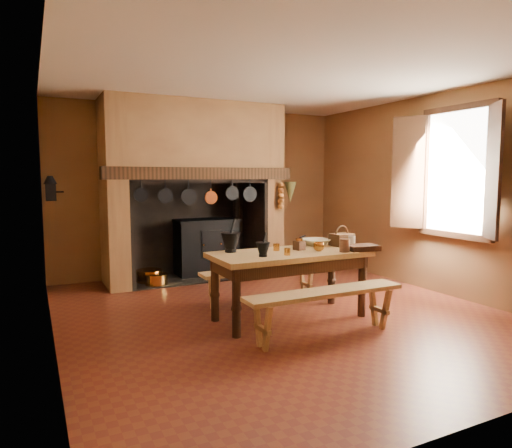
% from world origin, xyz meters
% --- Properties ---
extents(floor, '(5.50, 5.50, 0.00)m').
position_xyz_m(floor, '(0.00, 0.00, 0.00)').
color(floor, '#5F2916').
rests_on(floor, ground).
extents(ceiling, '(5.50, 5.50, 0.00)m').
position_xyz_m(ceiling, '(0.00, 0.00, 2.80)').
color(ceiling, silver).
rests_on(ceiling, back_wall).
extents(back_wall, '(5.00, 0.02, 2.80)m').
position_xyz_m(back_wall, '(0.00, 2.75, 1.40)').
color(back_wall, olive).
rests_on(back_wall, floor).
extents(wall_left, '(0.02, 5.50, 2.80)m').
position_xyz_m(wall_left, '(-2.50, 0.00, 1.40)').
color(wall_left, olive).
rests_on(wall_left, floor).
extents(wall_right, '(0.02, 5.50, 2.80)m').
position_xyz_m(wall_right, '(2.50, 0.00, 1.40)').
color(wall_right, olive).
rests_on(wall_right, floor).
extents(wall_front, '(5.00, 0.02, 2.80)m').
position_xyz_m(wall_front, '(0.00, -2.75, 1.40)').
color(wall_front, olive).
rests_on(wall_front, floor).
extents(chimney_breast, '(2.95, 0.96, 2.80)m').
position_xyz_m(chimney_breast, '(-0.30, 2.31, 1.81)').
color(chimney_breast, olive).
rests_on(chimney_breast, floor).
extents(iron_range, '(1.12, 0.55, 1.60)m').
position_xyz_m(iron_range, '(-0.04, 2.45, 0.48)').
color(iron_range, black).
rests_on(iron_range, floor).
extents(hearth_pans, '(0.51, 0.62, 0.20)m').
position_xyz_m(hearth_pans, '(-1.05, 2.22, 0.09)').
color(hearth_pans, '#BB772B').
rests_on(hearth_pans, floor).
extents(hanging_pans, '(1.92, 0.29, 0.27)m').
position_xyz_m(hanging_pans, '(-0.34, 1.81, 1.36)').
color(hanging_pans, black).
rests_on(hanging_pans, chimney_breast).
extents(onion_string, '(0.12, 0.10, 0.46)m').
position_xyz_m(onion_string, '(1.00, 1.79, 1.33)').
color(onion_string, '#98611C').
rests_on(onion_string, chimney_breast).
extents(herb_bunch, '(0.20, 0.20, 0.35)m').
position_xyz_m(herb_bunch, '(1.18, 1.79, 1.38)').
color(herb_bunch, brown).
rests_on(herb_bunch, chimney_breast).
extents(window, '(0.39, 1.75, 1.76)m').
position_xyz_m(window, '(2.35, -0.40, 1.70)').
color(window, white).
rests_on(window, wall_right).
extents(wall_coffee_mill, '(0.23, 0.16, 0.31)m').
position_xyz_m(wall_coffee_mill, '(-2.42, 1.55, 1.52)').
color(wall_coffee_mill, black).
rests_on(wall_coffee_mill, wall_left).
extents(work_table, '(1.81, 0.81, 0.79)m').
position_xyz_m(work_table, '(-0.01, -0.22, 0.66)').
color(work_table, tan).
rests_on(work_table, floor).
extents(bench_front, '(1.76, 0.31, 0.49)m').
position_xyz_m(bench_front, '(-0.01, -0.93, 0.37)').
color(bench_front, tan).
rests_on(bench_front, floor).
extents(bench_back, '(1.65, 0.29, 0.46)m').
position_xyz_m(bench_back, '(-0.01, 0.47, 0.35)').
color(bench_back, tan).
rests_on(bench_back, floor).
extents(mortar_large, '(0.22, 0.22, 0.38)m').
position_xyz_m(mortar_large, '(-0.64, 0.04, 0.91)').
color(mortar_large, black).
rests_on(mortar_large, work_table).
extents(mortar_small, '(0.15, 0.15, 0.26)m').
position_xyz_m(mortar_small, '(-0.44, -0.38, 0.87)').
color(mortar_small, black).
rests_on(mortar_small, work_table).
extents(coffee_grinder, '(0.16, 0.13, 0.17)m').
position_xyz_m(coffee_grinder, '(0.15, -0.17, 0.85)').
color(coffee_grinder, '#311E0F').
rests_on(coffee_grinder, work_table).
extents(brass_mug_a, '(0.08, 0.08, 0.08)m').
position_xyz_m(brass_mug_a, '(-0.16, -0.42, 0.83)').
color(brass_mug_a, '#BB772B').
rests_on(brass_mug_a, work_table).
extents(brass_mug_b, '(0.09, 0.09, 0.08)m').
position_xyz_m(brass_mug_b, '(-0.12, -0.10, 0.83)').
color(brass_mug_b, '#BB772B').
rests_on(brass_mug_b, work_table).
extents(mixing_bowl, '(0.36, 0.36, 0.08)m').
position_xyz_m(mixing_bowl, '(0.52, 0.04, 0.83)').
color(mixing_bowl, beige).
rests_on(mixing_bowl, work_table).
extents(stoneware_crock, '(0.15, 0.15, 0.15)m').
position_xyz_m(stoneware_crock, '(0.54, -0.51, 0.86)').
color(stoneware_crock, '#502F1D').
rests_on(stoneware_crock, work_table).
extents(glass_jar, '(0.10, 0.10, 0.14)m').
position_xyz_m(glass_jar, '(0.80, -0.32, 0.86)').
color(glass_jar, beige).
rests_on(glass_jar, work_table).
extents(wicker_basket, '(0.29, 0.23, 0.26)m').
position_xyz_m(wicker_basket, '(0.80, -0.12, 0.87)').
color(wicker_basket, '#543019').
rests_on(wicker_basket, work_table).
extents(wooden_tray, '(0.39, 0.31, 0.06)m').
position_xyz_m(wooden_tray, '(0.80, -0.51, 0.82)').
color(wooden_tray, '#311E0F').
rests_on(wooden_tray, work_table).
extents(brass_cup, '(0.15, 0.15, 0.10)m').
position_xyz_m(brass_cup, '(0.30, -0.34, 0.84)').
color(brass_cup, '#BB772B').
rests_on(brass_cup, work_table).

